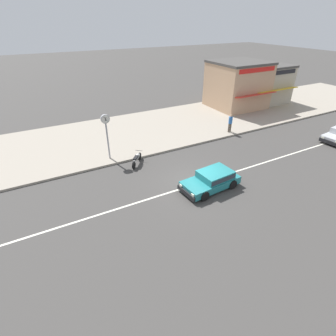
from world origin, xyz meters
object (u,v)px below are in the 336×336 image
street_clock (106,126)px  shopfront_corner_warung (260,84)px  pedestrian_near_clock (230,122)px  shopfront_mid_block (237,84)px  hatchback_teal_0 (212,179)px  motorcycle_0 (137,159)px

street_clock → shopfront_corner_warung: size_ratio=0.50×
pedestrian_near_clock → shopfront_corner_warung: bearing=32.5°
shopfront_corner_warung → shopfront_mid_block: bearing=-179.7°
hatchback_teal_0 → pedestrian_near_clock: 9.38m
motorcycle_0 → shopfront_mid_block: (15.64, 7.35, 2.25)m
pedestrian_near_clock → shopfront_mid_block: bearing=45.8°
street_clock → shopfront_corner_warung: 21.60m
motorcycle_0 → shopfront_mid_block: size_ratio=0.25×
street_clock → shopfront_mid_block: bearing=18.6°
motorcycle_0 → shopfront_corner_warung: (19.24, 7.37, 1.93)m
shopfront_corner_warung → shopfront_mid_block: shopfront_mid_block is taller
pedestrian_near_clock → street_clock: bearing=179.0°
shopfront_corner_warung → pedestrian_near_clock: bearing=-147.5°
street_clock → shopfront_mid_block: (17.20, 5.78, -0.01)m
hatchback_teal_0 → motorcycle_0: 5.92m
street_clock → motorcycle_0: bearing=-45.2°
pedestrian_near_clock → shopfront_corner_warung: size_ratio=0.24×
motorcycle_0 → pedestrian_near_clock: bearing=7.9°
hatchback_teal_0 → shopfront_mid_block: 17.84m
motorcycle_0 → shopfront_mid_block: 17.43m
street_clock → pedestrian_near_clock: bearing=-1.0°
shopfront_corner_warung → shopfront_mid_block: (-3.60, -0.02, 0.32)m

